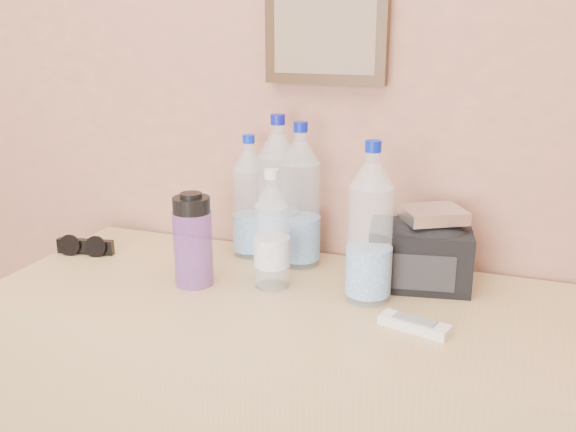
# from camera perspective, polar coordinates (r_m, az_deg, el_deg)

# --- Properties ---
(picture_frame) EXTENTS (0.30, 0.03, 0.25)m
(picture_frame) POSITION_cam_1_polar(r_m,az_deg,el_deg) (1.59, 3.38, 16.12)
(picture_frame) COLOR #382311
(picture_frame) RESTS_ON room_shell
(pet_large_a) EXTENTS (0.10, 0.10, 0.37)m
(pet_large_a) POSITION_cam_1_polar(r_m,az_deg,el_deg) (1.61, -0.89, 1.67)
(pet_large_a) COLOR #D0E2FB
(pet_large_a) RESTS_ON dresser
(pet_large_b) EXTENTS (0.09, 0.09, 0.32)m
(pet_large_b) POSITION_cam_1_polar(r_m,az_deg,el_deg) (1.65, -3.42, 1.17)
(pet_large_b) COLOR #C9F1FF
(pet_large_b) RESTS_ON dresser
(pet_large_c) EXTENTS (0.10, 0.10, 0.36)m
(pet_large_c) POSITION_cam_1_polar(r_m,az_deg,el_deg) (1.58, 1.09, 1.14)
(pet_large_c) COLOR silver
(pet_large_c) RESTS_ON dresser
(pet_large_d) EXTENTS (0.10, 0.10, 0.35)m
(pet_large_d) POSITION_cam_1_polar(r_m,az_deg,el_deg) (1.38, 7.29, -1.41)
(pet_large_d) COLOR #C6E9FA
(pet_large_d) RESTS_ON dresser
(pet_small) EXTENTS (0.08, 0.08, 0.28)m
(pet_small) POSITION_cam_1_polar(r_m,az_deg,el_deg) (1.45, -1.45, -1.81)
(pet_small) COLOR white
(pet_small) RESTS_ON dresser
(nalgene_bottle) EXTENTS (0.09, 0.09, 0.22)m
(nalgene_bottle) POSITION_cam_1_polar(r_m,az_deg,el_deg) (1.48, -8.45, -2.12)
(nalgene_bottle) COLOR #62339B
(nalgene_bottle) RESTS_ON dresser
(sunglasses) EXTENTS (0.16, 0.09, 0.04)m
(sunglasses) POSITION_cam_1_polar(r_m,az_deg,el_deg) (1.77, -17.56, -2.60)
(sunglasses) COLOR black
(sunglasses) RESTS_ON dresser
(ac_remote) EXTENTS (0.15, 0.08, 0.02)m
(ac_remote) POSITION_cam_1_polar(r_m,az_deg,el_deg) (1.32, 11.17, -9.47)
(ac_remote) COLOR white
(ac_remote) RESTS_ON dresser
(toiletry_bag) EXTENTS (0.25, 0.20, 0.16)m
(toiletry_bag) POSITION_cam_1_polar(r_m,az_deg,el_deg) (1.51, 11.60, -3.15)
(toiletry_bag) COLOR black
(toiletry_bag) RESTS_ON dresser
(foil_packet) EXTENTS (0.17, 0.16, 0.03)m
(foil_packet) POSITION_cam_1_polar(r_m,az_deg,el_deg) (1.49, 12.76, 0.15)
(foil_packet) COLOR silver
(foil_packet) RESTS_ON toiletry_bag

